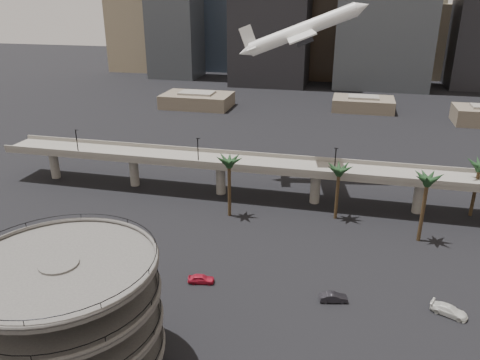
% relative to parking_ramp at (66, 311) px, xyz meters
% --- Properties ---
extents(parking_ramp, '(22.20, 22.20, 17.35)m').
position_rel_parking_ramp_xyz_m(parking_ramp, '(0.00, 0.00, 0.00)').
color(parking_ramp, '#4C4947').
rests_on(parking_ramp, ground).
extents(overpass, '(130.00, 9.30, 14.70)m').
position_rel_parking_ramp_xyz_m(overpass, '(13.00, 59.00, -2.50)').
color(overpass, gray).
rests_on(overpass, ground).
extents(palm_trees, '(54.40, 18.40, 14.00)m').
position_rel_parking_ramp_xyz_m(palm_trees, '(34.48, 51.47, 1.46)').
color(palm_trees, '#46321E').
rests_on(palm_trees, ground).
extents(low_buildings, '(135.00, 27.50, 6.80)m').
position_rel_parking_ramp_xyz_m(low_buildings, '(19.89, 146.30, -6.97)').
color(low_buildings, '#695D4E').
rests_on(low_buildings, ground).
extents(airborne_jet, '(30.08, 27.47, 13.86)m').
position_rel_parking_ramp_xyz_m(airborne_jet, '(17.84, 72.73, 26.33)').
color(airborne_jet, silver).
rests_on(airborne_jet, ground).
extents(car_a, '(4.55, 2.47, 1.47)m').
position_rel_parking_ramp_xyz_m(car_a, '(8.77, 22.80, -9.10)').
color(car_a, red).
rests_on(car_a, ground).
extents(car_b, '(4.56, 2.44, 1.43)m').
position_rel_parking_ramp_xyz_m(car_b, '(30.11, 22.75, -9.12)').
color(car_b, '#232127').
rests_on(car_b, ground).
extents(car_c, '(5.64, 4.02, 1.52)m').
position_rel_parking_ramp_xyz_m(car_c, '(46.84, 23.45, -9.08)').
color(car_c, silver).
rests_on(car_c, ground).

